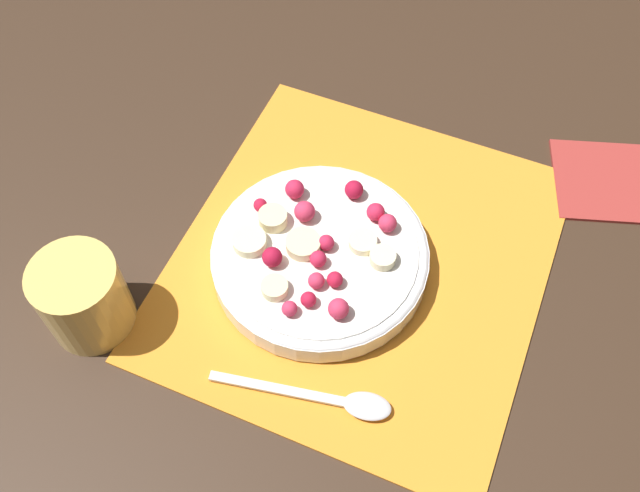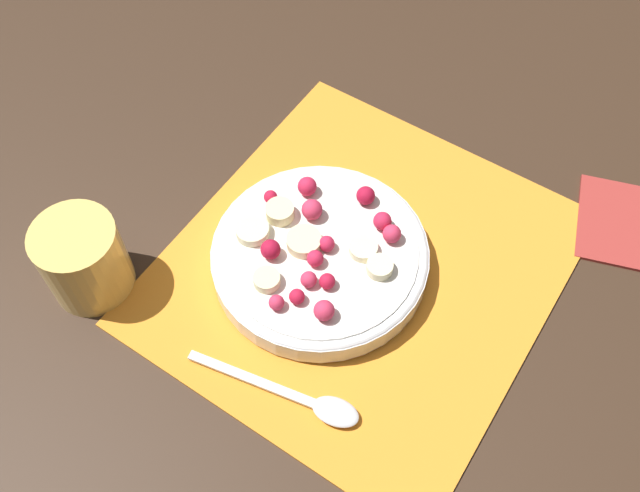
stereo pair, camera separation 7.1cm
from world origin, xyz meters
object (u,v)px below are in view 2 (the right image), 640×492
fruit_bowl (320,255)px  spoon (308,401)px  napkin (639,226)px  drinking_glass (84,260)px

fruit_bowl → spoon: size_ratio=1.28×
napkin → drinking_glass: bearing=-50.0°
spoon → napkin: (-0.36, 0.19, -0.01)m
fruit_bowl → drinking_glass: size_ratio=2.53×
fruit_bowl → napkin: bearing=131.5°
fruit_bowl → drinking_glass: bearing=-52.1°
spoon → napkin: spoon is taller
drinking_glass → napkin: drinking_glass is taller
spoon → drinking_glass: 0.26m
fruit_bowl → napkin: (-0.23, 0.26, -0.02)m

